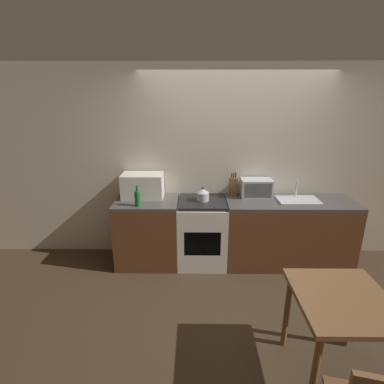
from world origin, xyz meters
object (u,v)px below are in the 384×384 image
kettle (203,195)px  dining_table (341,310)px  toaster_oven (256,188)px  microwave (143,186)px  stove_range (202,232)px  bottle (138,198)px

kettle → dining_table: size_ratio=0.24×
toaster_oven → dining_table: toaster_oven is taller
microwave → dining_table: (1.81, -1.89, -0.40)m
stove_range → toaster_oven: 0.94m
stove_range → dining_table: stove_range is taller
microwave → bottle: microwave is taller
stove_range → microwave: (-0.79, 0.12, 0.61)m
bottle → toaster_oven: (1.52, 0.36, 0.02)m
bottle → toaster_oven: size_ratio=0.64×
stove_range → kettle: size_ratio=4.89×
microwave → dining_table: size_ratio=0.69×
dining_table → stove_range: bearing=120.1°
kettle → dining_table: bearing=-60.1°
stove_range → toaster_oven: size_ratio=2.20×
microwave → bottle: 0.33m
microwave → stove_range: bearing=-8.9°
stove_range → microwave: size_ratio=1.68×
bottle → stove_range: bearing=13.7°
kettle → microwave: bearing=171.5°
microwave → bottle: (-0.01, -0.32, -0.06)m
kettle → bottle: (-0.81, -0.20, 0.02)m
kettle → bottle: bearing=-166.0°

